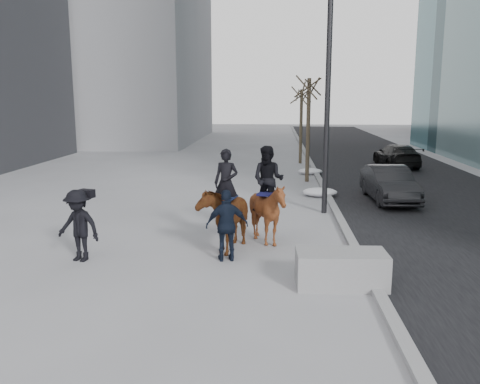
# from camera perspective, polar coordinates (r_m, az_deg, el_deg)

# --- Properties ---
(ground) EXTENTS (120.00, 120.00, 0.00)m
(ground) POSITION_cam_1_polar(r_m,az_deg,el_deg) (12.37, -0.39, -7.89)
(ground) COLOR gray
(ground) RESTS_ON ground
(road) EXTENTS (8.00, 90.00, 0.01)m
(road) POSITION_cam_1_polar(r_m,az_deg,el_deg) (22.88, 19.37, 0.21)
(road) COLOR black
(road) RESTS_ON ground
(curb) EXTENTS (0.25, 90.00, 0.12)m
(curb) POSITION_cam_1_polar(r_m,az_deg,el_deg) (22.14, 9.35, 0.49)
(curb) COLOR gray
(curb) RESTS_ON ground
(planter) EXTENTS (1.91, 1.00, 0.75)m
(planter) POSITION_cam_1_polar(r_m,az_deg,el_deg) (10.99, 11.28, -8.48)
(planter) COLOR gray
(planter) RESTS_ON ground
(car_near) EXTENTS (1.60, 4.10, 1.33)m
(car_near) POSITION_cam_1_polar(r_m,az_deg,el_deg) (20.05, 16.41, 0.88)
(car_near) COLOR black
(car_near) RESTS_ON ground
(car_far) EXTENTS (2.09, 4.49, 1.27)m
(car_far) POSITION_cam_1_polar(r_m,az_deg,el_deg) (30.06, 17.19, 3.95)
(car_far) COLOR black
(car_far) RESTS_ON ground
(tree_near) EXTENTS (1.20, 1.20, 5.26)m
(tree_near) POSITION_cam_1_polar(r_m,az_deg,el_deg) (23.67, 7.66, 7.47)
(tree_near) COLOR #342A1F
(tree_near) RESTS_ON ground
(tree_far) EXTENTS (1.20, 1.20, 4.80)m
(tree_far) POSITION_cam_1_polar(r_m,az_deg,el_deg) (30.20, 6.87, 7.75)
(tree_far) COLOR #372E21
(tree_far) RESTS_ON ground
(mounted_left) EXTENTS (1.40, 2.18, 2.60)m
(mounted_left) POSITION_cam_1_polar(r_m,az_deg,el_deg) (13.27, -1.61, -2.24)
(mounted_left) COLOR #4C1D0F
(mounted_left) RESTS_ON ground
(mounted_right) EXTENTS (1.78, 1.90, 2.65)m
(mounted_right) POSITION_cam_1_polar(r_m,az_deg,el_deg) (13.63, 3.15, -1.51)
(mounted_right) COLOR #502410
(mounted_right) RESTS_ON ground
(feeder) EXTENTS (1.09, 0.95, 1.75)m
(feeder) POSITION_cam_1_polar(r_m,az_deg,el_deg) (12.26, -1.46, -3.78)
(feeder) COLOR black
(feeder) RESTS_ON ground
(camera_crew) EXTENTS (1.27, 0.95, 1.75)m
(camera_crew) POSITION_cam_1_polar(r_m,az_deg,el_deg) (12.85, -17.67, -3.58)
(camera_crew) COLOR black
(camera_crew) RESTS_ON ground
(lamppost) EXTENTS (0.25, 2.85, 9.09)m
(lamppost) POSITION_cam_1_polar(r_m,az_deg,el_deg) (17.00, 10.02, 14.11)
(lamppost) COLOR black
(lamppost) RESTS_ON ground
(snow_piles) EXTENTS (1.38, 6.60, 0.35)m
(snow_piles) POSITION_cam_1_polar(r_m,az_deg,el_deg) (22.82, 8.44, 1.10)
(snow_piles) COLOR silver
(snow_piles) RESTS_ON ground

